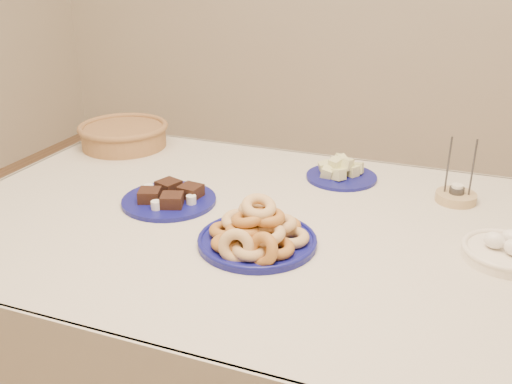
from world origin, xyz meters
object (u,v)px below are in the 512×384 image
(brownie_plate, at_px, (169,198))
(melon_plate, at_px, (341,172))
(donut_platter, at_px, (257,233))
(egg_bowl, at_px, (506,251))
(dining_table, at_px, (263,255))
(wicker_basket, at_px, (124,134))
(candle_holder, at_px, (456,196))

(brownie_plate, bearing_deg, melon_plate, 41.19)
(donut_platter, xyz_separation_m, egg_bowl, (0.55, 0.14, -0.01))
(dining_table, bearing_deg, brownie_plate, 178.19)
(donut_platter, bearing_deg, wicker_basket, 143.69)
(melon_plate, relative_size, candle_holder, 1.37)
(candle_holder, height_order, egg_bowl, candle_holder)
(brownie_plate, relative_size, egg_bowl, 1.15)
(brownie_plate, relative_size, candle_holder, 1.46)
(donut_platter, relative_size, melon_plate, 1.12)
(melon_plate, bearing_deg, wicker_basket, 178.37)
(donut_platter, relative_size, egg_bowl, 1.22)
(egg_bowl, bearing_deg, dining_table, -179.16)
(dining_table, relative_size, wicker_basket, 4.19)
(donut_platter, bearing_deg, brownie_plate, 155.58)
(candle_holder, bearing_deg, dining_table, -146.72)
(melon_plate, bearing_deg, brownie_plate, -138.81)
(donut_platter, xyz_separation_m, wicker_basket, (-0.71, 0.52, 0.01))
(candle_holder, bearing_deg, melon_plate, 170.55)
(brownie_plate, height_order, egg_bowl, egg_bowl)
(wicker_basket, height_order, egg_bowl, wicker_basket)
(brownie_plate, bearing_deg, wicker_basket, 136.07)
(donut_platter, bearing_deg, candle_holder, 45.72)
(donut_platter, height_order, candle_holder, candle_holder)
(dining_table, height_order, wicker_basket, wicker_basket)
(candle_holder, xyz_separation_m, egg_bowl, (0.12, -0.30, 0.00))
(egg_bowl, bearing_deg, melon_plate, 142.88)
(melon_plate, relative_size, egg_bowl, 1.08)
(donut_platter, distance_m, candle_holder, 0.61)
(dining_table, relative_size, candle_holder, 9.18)
(melon_plate, distance_m, brownie_plate, 0.53)
(dining_table, height_order, donut_platter, donut_platter)
(brownie_plate, distance_m, wicker_basket, 0.54)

